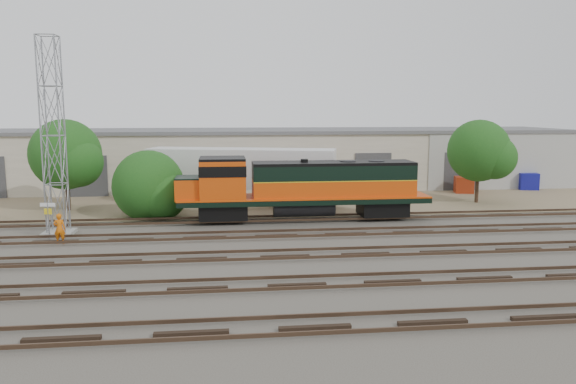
{
  "coord_description": "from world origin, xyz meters",
  "views": [
    {
      "loc": [
        -2.89,
        -29.3,
        7.18
      ],
      "look_at": [
        0.95,
        4.0,
        2.2
      ],
      "focal_mm": 35.0,
      "sensor_mm": 36.0,
      "label": 1
    }
  ],
  "objects": [
    {
      "name": "dirt_strip",
      "position": [
        0.0,
        15.0,
        0.01
      ],
      "size": [
        80.0,
        16.0,
        0.02
      ],
      "primitive_type": "cube",
      "color": "#726047",
      "rests_on": "ground"
    },
    {
      "name": "sign_post",
      "position": [
        -12.59,
        2.54,
        1.45
      ],
      "size": [
        0.85,
        0.16,
        2.08
      ],
      "color": "gray",
      "rests_on": "ground"
    },
    {
      "name": "tracks",
      "position": [
        0.0,
        -3.0,
        0.08
      ],
      "size": [
        80.0,
        20.4,
        0.28
      ],
      "color": "black",
      "rests_on": "ground"
    },
    {
      "name": "tree_west",
      "position": [
        -13.68,
        11.46,
        3.87
      ],
      "size": [
        5.2,
        4.95,
        6.48
      ],
      "color": "#382619",
      "rests_on": "ground"
    },
    {
      "name": "signal_tower",
      "position": [
        -12.39,
        3.66,
        5.43
      ],
      "size": [
        1.65,
        1.65,
        11.17
      ],
      "rotation": [
        0.0,
        0.0,
        -0.04
      ],
      "color": "gray",
      "rests_on": "ground"
    },
    {
      "name": "worker",
      "position": [
        -11.68,
        1.29,
        0.83
      ],
      "size": [
        0.61,
        0.41,
        1.66
      ],
      "primitive_type": "imported",
      "rotation": [
        0.0,
        0.0,
        3.16
      ],
      "color": "#DC640C",
      "rests_on": "ground"
    },
    {
      "name": "tree_mid",
      "position": [
        -7.64,
        8.32,
        1.98
      ],
      "size": [
        5.0,
        4.76,
        4.76
      ],
      "color": "#382619",
      "rests_on": "ground"
    },
    {
      "name": "dumpster_red",
      "position": [
        17.64,
        16.46,
        0.7
      ],
      "size": [
        1.79,
        1.72,
        1.4
      ],
      "primitive_type": "cube",
      "rotation": [
        0.0,
        0.0,
        -0.24
      ],
      "color": "#9B2B10",
      "rests_on": "ground"
    },
    {
      "name": "ground",
      "position": [
        0.0,
        0.0,
        0.0
      ],
      "size": [
        140.0,
        140.0,
        0.0
      ],
      "primitive_type": "plane",
      "color": "#47423A",
      "rests_on": "ground"
    },
    {
      "name": "locomotive",
      "position": [
        1.95,
        6.0,
        2.24
      ],
      "size": [
        16.15,
        2.83,
        3.88
      ],
      "color": "black",
      "rests_on": "tracks"
    },
    {
      "name": "warehouse",
      "position": [
        0.04,
        22.98,
        2.65
      ],
      "size": [
        58.4,
        10.4,
        5.3
      ],
      "color": "beige",
      "rests_on": "ground"
    },
    {
      "name": "dumpster_blue",
      "position": [
        24.24,
        17.84,
        0.75
      ],
      "size": [
        1.89,
        1.81,
        1.5
      ],
      "primitive_type": "cube",
      "rotation": [
        0.0,
        0.0,
        -0.22
      ],
      "color": "navy",
      "rests_on": "ground"
    },
    {
      "name": "tree_east",
      "position": [
        16.74,
        11.35,
        3.89
      ],
      "size": [
        4.96,
        4.73,
        6.38
      ],
      "color": "#382619",
      "rests_on": "ground"
    },
    {
      "name": "semi_trailer",
      "position": [
        -1.27,
        12.1,
        2.69
      ],
      "size": [
        14.13,
        6.31,
        4.27
      ],
      "rotation": [
        0.0,
        0.0,
        -0.26
      ],
      "color": "silver",
      "rests_on": "ground"
    }
  ]
}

